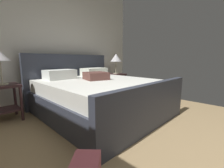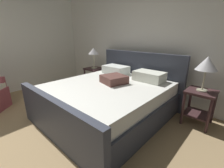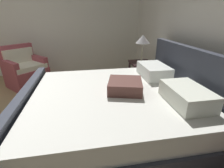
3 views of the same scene
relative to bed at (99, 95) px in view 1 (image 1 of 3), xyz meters
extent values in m
cube|color=silver|center=(-0.36, 1.25, 1.10)|extent=(4.92, 0.12, 2.87)
cube|color=#353946|center=(0.00, -0.05, -0.14)|extent=(1.91, 2.00, 0.40)
cube|color=#353946|center=(0.01, 0.99, 0.22)|extent=(2.02, 0.12, 1.11)
cube|color=#353946|center=(-0.01, -1.10, 0.00)|extent=(2.02, 0.12, 0.68)
cube|color=white|center=(0.00, -0.05, 0.17)|extent=(1.83, 1.94, 0.22)
cube|color=white|center=(-0.42, 0.66, 0.37)|extent=(0.56, 0.37, 0.18)
cube|color=white|center=(0.43, 0.65, 0.37)|extent=(0.56, 0.37, 0.18)
cube|color=brown|center=(0.02, 0.09, 0.35)|extent=(0.49, 0.49, 0.14)
cube|color=#3C2426|center=(1.33, 0.78, 0.24)|extent=(0.44, 0.44, 0.04)
cube|color=#3C2426|center=(1.33, 0.78, -0.16)|extent=(0.40, 0.40, 0.02)
cylinder|color=#3C2426|center=(1.14, 0.59, -0.06)|extent=(0.04, 0.04, 0.56)
cylinder|color=#3C2426|center=(1.52, 0.59, -0.06)|extent=(0.04, 0.04, 0.56)
cylinder|color=#3C2426|center=(1.14, 0.97, -0.06)|extent=(0.04, 0.04, 0.56)
cylinder|color=#3C2426|center=(1.52, 0.97, -0.06)|extent=(0.04, 0.04, 0.56)
cylinder|color=#B7B293|center=(1.33, 0.78, 0.27)|extent=(0.16, 0.16, 0.02)
cylinder|color=#B7B293|center=(1.33, 0.78, 0.44)|extent=(0.02, 0.02, 0.32)
cone|color=silver|center=(1.33, 0.78, 0.71)|extent=(0.32, 0.32, 0.21)
cube|color=#3C2426|center=(-1.33, 0.80, 0.24)|extent=(0.44, 0.44, 0.04)
cube|color=#3C2426|center=(-1.33, 0.80, -0.16)|extent=(0.40, 0.40, 0.02)
cylinder|color=#3C2426|center=(-1.14, 0.61, -0.06)|extent=(0.04, 0.04, 0.56)
cylinder|color=#3C2426|center=(-1.14, 0.99, -0.06)|extent=(0.04, 0.04, 0.56)
cylinder|color=#B7B293|center=(-1.33, 0.80, 0.27)|extent=(0.16, 0.16, 0.02)
cylinder|color=#B7B293|center=(-1.33, 0.80, 0.46)|extent=(0.02, 0.02, 0.36)
camera|label=1|loc=(-1.80, -2.09, 0.65)|focal=23.88mm
camera|label=2|loc=(1.77, -1.91, 1.12)|focal=24.12mm
camera|label=3|loc=(1.79, -0.40, 1.14)|focal=26.03mm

